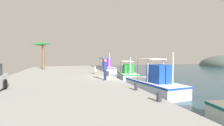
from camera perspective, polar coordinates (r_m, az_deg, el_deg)
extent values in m
cube|color=#9E9E99|center=(14.59, -17.85, -7.11)|extent=(36.00, 10.00, 0.80)
cube|color=white|center=(27.68, -2.25, -2.19)|extent=(6.37, 2.03, 0.97)
cube|color=#723399|center=(27.64, -2.25, -1.35)|extent=(6.41, 2.07, 0.12)
cube|color=#723399|center=(26.84, -1.81, 0.02)|extent=(1.80, 1.15, 1.23)
cylinder|color=silver|center=(28.82, -4.22, 0.31)|extent=(0.08, 0.08, 1.35)
cylinder|color=silver|center=(29.14, -1.76, 0.35)|extent=(0.08, 0.08, 1.35)
cylinder|color=silver|center=(27.16, -3.40, 0.17)|extent=(0.08, 0.08, 1.35)
cylinder|color=silver|center=(27.50, -0.81, 0.20)|extent=(0.08, 0.08, 1.35)
cube|color=#1E4CB2|center=(28.13, -2.56, 1.71)|extent=(2.60, 1.43, 0.08)
cylinder|color=silver|center=(25.31, -0.85, 1.00)|extent=(0.10, 0.10, 2.24)
cube|color=white|center=(20.51, 5.29, -4.31)|extent=(4.78, 2.53, 0.70)
cube|color=#1E8C2D|center=(20.48, 5.30, -3.56)|extent=(4.82, 2.57, 0.12)
cube|color=#1E8C2D|center=(19.86, 5.66, -1.98)|extent=(1.43, 1.31, 1.07)
cylinder|color=silver|center=(21.28, 2.97, -1.26)|extent=(0.08, 0.08, 1.36)
cylinder|color=silver|center=(21.55, 6.43, -1.22)|extent=(0.08, 0.08, 1.36)
cylinder|color=silver|center=(20.07, 3.59, -1.50)|extent=(0.08, 0.08, 1.36)
cylinder|color=silver|center=(20.36, 7.25, -1.46)|extent=(0.08, 0.08, 1.36)
cube|color=silver|center=(20.77, 5.07, 0.62)|extent=(2.03, 1.64, 0.08)
cylinder|color=silver|center=(18.73, 6.44, -0.89)|extent=(0.10, 0.10, 1.96)
torus|color=orange|center=(20.10, 7.33, -1.93)|extent=(0.55, 0.18, 0.54)
cube|color=white|center=(13.07, 14.09, -8.02)|extent=(5.60, 2.53, 0.89)
cube|color=#1947B7|center=(13.01, 14.11, -6.44)|extent=(5.64, 2.58, 0.12)
cube|color=#1947B7|center=(12.38, 16.00, -3.57)|extent=(1.64, 1.33, 1.28)
cylinder|color=silver|center=(13.54, 8.79, -2.21)|extent=(0.08, 0.08, 1.64)
cylinder|color=silver|center=(14.28, 13.48, -1.99)|extent=(0.08, 0.08, 1.64)
cylinder|color=silver|center=(12.31, 12.27, -2.73)|extent=(0.08, 0.08, 1.64)
cylinder|color=silver|center=(13.12, 17.19, -2.45)|extent=(0.08, 0.08, 1.64)
cube|color=silver|center=(13.25, 12.96, 1.36)|extent=(2.34, 1.66, 0.08)
cylinder|color=silver|center=(11.31, 20.26, -1.96)|extent=(0.10, 0.10, 2.17)
cylinder|color=tan|center=(18.13, -5.59, -3.46)|extent=(0.04, 0.04, 0.22)
cylinder|color=tan|center=(18.11, -5.97, -3.46)|extent=(0.04, 0.04, 0.22)
ellipsoid|color=white|center=(18.14, -5.80, -2.66)|extent=(0.65, 0.35, 0.40)
ellipsoid|color=silver|center=(18.09, -5.78, -2.48)|extent=(0.56, 0.39, 0.28)
cylinder|color=white|center=(18.31, -5.88, -1.92)|extent=(0.20, 0.10, 0.27)
sphere|color=white|center=(18.38, -5.91, -1.40)|extent=(0.17, 0.17, 0.16)
cone|color=#F2B272|center=(18.58, -5.99, -1.42)|extent=(0.30, 0.08, 0.07)
cylinder|color=#1E234C|center=(13.56, -2.53, -4.24)|extent=(0.16, 0.16, 0.83)
cylinder|color=#1E234C|center=(13.75, -2.30, -4.15)|extent=(0.16, 0.16, 0.83)
cube|color=navy|center=(13.59, -2.42, -1.10)|extent=(0.48, 0.41, 0.64)
cylinder|color=navy|center=(13.34, -2.72, -1.26)|extent=(0.10, 0.10, 0.61)
cylinder|color=navy|center=(13.84, -2.13, -1.12)|extent=(0.10, 0.10, 0.61)
sphere|color=tan|center=(13.56, -2.42, 0.80)|extent=(0.22, 0.22, 0.22)
cylinder|color=black|center=(11.94, -33.15, -6.20)|extent=(0.61, 0.21, 0.60)
cylinder|color=#333338|center=(16.40, -1.55, -3.66)|extent=(0.28, 0.28, 0.47)
cylinder|color=#333338|center=(9.90, 8.31, -8.01)|extent=(0.20, 0.20, 0.44)
cylinder|color=#333338|center=(7.75, 15.93, -11.21)|extent=(0.23, 0.23, 0.42)
cylinder|color=brown|center=(25.25, -22.65, 1.95)|extent=(0.32, 0.32, 3.61)
cone|color=#2D6B33|center=(24.58, -22.88, 5.97)|extent=(1.44, 0.48, 0.44)
cone|color=#2D6B33|center=(25.07, -21.31, 6.27)|extent=(0.74, 1.38, 0.44)
cone|color=#2D6B33|center=(25.84, -21.76, 6.20)|extent=(1.40, 1.10, 0.44)
cone|color=#2D6B33|center=(25.99, -23.95, 5.81)|extent=(1.56, 1.59, 0.44)
cone|color=#2D6B33|center=(25.26, -24.69, 6.04)|extent=(0.73, 1.78, 0.44)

